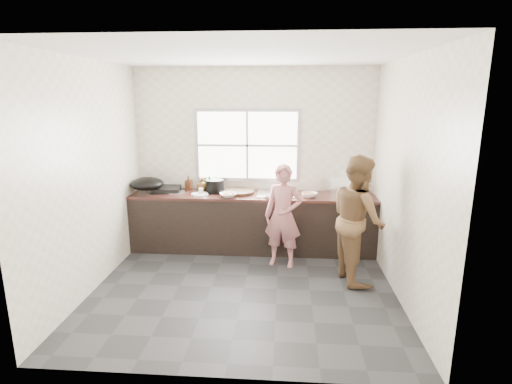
# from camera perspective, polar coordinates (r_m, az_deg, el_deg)

# --- Properties ---
(floor) EXTENTS (3.60, 3.20, 0.01)m
(floor) POSITION_cam_1_polar(r_m,az_deg,el_deg) (5.00, -1.73, -13.59)
(floor) COLOR #2B2B2E
(floor) RESTS_ON ground
(ceiling) EXTENTS (3.60, 3.20, 0.01)m
(ceiling) POSITION_cam_1_polar(r_m,az_deg,el_deg) (4.47, -1.99, 19.04)
(ceiling) COLOR silver
(ceiling) RESTS_ON wall_back
(wall_back) EXTENTS (3.60, 0.01, 2.70)m
(wall_back) POSITION_cam_1_polar(r_m,az_deg,el_deg) (6.12, -0.28, 4.84)
(wall_back) COLOR silver
(wall_back) RESTS_ON ground
(wall_left) EXTENTS (0.01, 3.20, 2.70)m
(wall_left) POSITION_cam_1_polar(r_m,az_deg,el_deg) (5.06, -22.63, 1.95)
(wall_left) COLOR beige
(wall_left) RESTS_ON ground
(wall_right) EXTENTS (0.01, 3.20, 2.70)m
(wall_right) POSITION_cam_1_polar(r_m,az_deg,el_deg) (4.72, 20.53, 1.35)
(wall_right) COLOR beige
(wall_right) RESTS_ON ground
(wall_front) EXTENTS (3.60, 0.01, 2.70)m
(wall_front) POSITION_cam_1_polar(r_m,az_deg,el_deg) (3.01, -5.04, -4.44)
(wall_front) COLOR beige
(wall_front) RESTS_ON ground
(cabinet) EXTENTS (3.60, 0.62, 0.82)m
(cabinet) POSITION_cam_1_polar(r_m,az_deg,el_deg) (6.03, -0.51, -4.48)
(cabinet) COLOR black
(cabinet) RESTS_ON floor
(countertop) EXTENTS (3.60, 0.64, 0.04)m
(countertop) POSITION_cam_1_polar(r_m,az_deg,el_deg) (5.91, -0.52, -0.51)
(countertop) COLOR #351A15
(countertop) RESTS_ON cabinet
(sink) EXTENTS (0.55, 0.45, 0.02)m
(sink) POSITION_cam_1_polar(r_m,az_deg,el_deg) (5.89, 2.88, -0.34)
(sink) COLOR silver
(sink) RESTS_ON countertop
(faucet) EXTENTS (0.02, 0.02, 0.30)m
(faucet) POSITION_cam_1_polar(r_m,az_deg,el_deg) (6.05, 2.94, 1.45)
(faucet) COLOR silver
(faucet) RESTS_ON countertop
(window_frame) EXTENTS (1.60, 0.05, 1.10)m
(window_frame) POSITION_cam_1_polar(r_m,az_deg,el_deg) (6.09, -1.24, 6.69)
(window_frame) COLOR #9EA0A5
(window_frame) RESTS_ON wall_back
(window_glazing) EXTENTS (1.50, 0.01, 1.00)m
(window_glazing) POSITION_cam_1_polar(r_m,az_deg,el_deg) (6.06, -1.27, 6.66)
(window_glazing) COLOR white
(window_glazing) RESTS_ON window_frame
(woman) EXTENTS (0.54, 0.42, 1.31)m
(woman) POSITION_cam_1_polar(r_m,az_deg,el_deg) (5.41, 3.89, -3.91)
(woman) COLOR #C07376
(woman) RESTS_ON floor
(person_side) EXTENTS (0.76, 0.89, 1.59)m
(person_side) POSITION_cam_1_polar(r_m,az_deg,el_deg) (5.10, 14.34, -3.74)
(person_side) COLOR brown
(person_side) RESTS_ON floor
(cutting_board) EXTENTS (0.48, 0.48, 0.05)m
(cutting_board) POSITION_cam_1_polar(r_m,az_deg,el_deg) (5.96, -2.42, 0.00)
(cutting_board) COLOR black
(cutting_board) RESTS_ON countertop
(cleaver) EXTENTS (0.20, 0.12, 0.01)m
(cleaver) POSITION_cam_1_polar(r_m,az_deg,el_deg) (5.93, -4.35, 0.10)
(cleaver) COLOR #AFB0B6
(cleaver) RESTS_ON cutting_board
(bowl_mince) EXTENTS (0.31, 0.31, 0.06)m
(bowl_mince) POSITION_cam_1_polar(r_m,az_deg,el_deg) (5.75, -4.05, -0.45)
(bowl_mince) COLOR white
(bowl_mince) RESTS_ON countertop
(bowl_crabs) EXTENTS (0.21, 0.21, 0.06)m
(bowl_crabs) POSITION_cam_1_polar(r_m,az_deg,el_deg) (5.78, 7.66, -0.47)
(bowl_crabs) COLOR silver
(bowl_crabs) RESTS_ON countertop
(bowl_held) EXTENTS (0.20, 0.20, 0.06)m
(bowl_held) POSITION_cam_1_polar(r_m,az_deg,el_deg) (5.68, 2.03, -0.59)
(bowl_held) COLOR silver
(bowl_held) RESTS_ON countertop
(black_pot) EXTENTS (0.31, 0.31, 0.19)m
(black_pot) POSITION_cam_1_polar(r_m,az_deg,el_deg) (6.04, -5.90, 0.85)
(black_pot) COLOR black
(black_pot) RESTS_ON countertop
(plate_food) EXTENTS (0.29, 0.29, 0.02)m
(plate_food) POSITION_cam_1_polar(r_m,az_deg,el_deg) (5.93, -8.05, -0.32)
(plate_food) COLOR white
(plate_food) RESTS_ON countertop
(bottle_green) EXTENTS (0.12, 0.12, 0.26)m
(bottle_green) POSITION_cam_1_polar(r_m,az_deg,el_deg) (6.16, -6.66, 1.42)
(bottle_green) COLOR #2B7C28
(bottle_green) RESTS_ON countertop
(bottle_brown_tall) EXTENTS (0.10, 0.10, 0.19)m
(bottle_brown_tall) POSITION_cam_1_polar(r_m,az_deg,el_deg) (6.27, -9.61, 1.20)
(bottle_brown_tall) COLOR #452011
(bottle_brown_tall) RESTS_ON countertop
(bottle_brown_short) EXTENTS (0.15, 0.15, 0.18)m
(bottle_brown_short) POSITION_cam_1_polar(r_m,az_deg,el_deg) (6.16, -7.73, 1.00)
(bottle_brown_short) COLOR #513114
(bottle_brown_short) RESTS_ON countertop
(glass_jar) EXTENTS (0.07, 0.07, 0.10)m
(glass_jar) POSITION_cam_1_polar(r_m,az_deg,el_deg) (5.94, -7.86, 0.11)
(glass_jar) COLOR white
(glass_jar) RESTS_ON countertop
(burner) EXTENTS (0.48, 0.48, 0.06)m
(burner) POSITION_cam_1_polar(r_m,az_deg,el_deg) (6.26, -12.72, 0.43)
(burner) COLOR black
(burner) RESTS_ON countertop
(wok) EXTENTS (0.63, 0.63, 0.18)m
(wok) POSITION_cam_1_polar(r_m,az_deg,el_deg) (6.13, -15.31, 1.15)
(wok) COLOR black
(wok) RESTS_ON burner
(dish_rack) EXTENTS (0.41, 0.33, 0.27)m
(dish_rack) POSITION_cam_1_polar(r_m,az_deg,el_deg) (6.09, 11.85, 1.09)
(dish_rack) COLOR white
(dish_rack) RESTS_ON countertop
(pot_lid_left) EXTENTS (0.32, 0.32, 0.01)m
(pot_lid_left) POSITION_cam_1_polar(r_m,az_deg,el_deg) (6.14, -10.95, 0.01)
(pot_lid_left) COLOR silver
(pot_lid_left) RESTS_ON countertop
(pot_lid_right) EXTENTS (0.27, 0.27, 0.01)m
(pot_lid_right) POSITION_cam_1_polar(r_m,az_deg,el_deg) (6.14, -11.59, -0.02)
(pot_lid_right) COLOR silver
(pot_lid_right) RESTS_ON countertop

